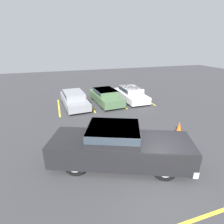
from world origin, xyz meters
The scene contains 10 objects.
ground_plane centered at (0.00, 0.00, 0.00)m, with size 60.00×60.00×0.00m, color #38383A.
stall_stripe_a centered at (-3.56, 9.46, 0.00)m, with size 0.12×4.36×0.01m, color yellow.
stall_stripe_b centered at (-0.88, 9.46, 0.00)m, with size 0.12×4.36×0.01m, color yellow.
stall_stripe_c centered at (1.80, 9.46, 0.00)m, with size 0.12×4.36×0.01m, color yellow.
stall_stripe_d centered at (4.47, 9.46, 0.00)m, with size 0.12×4.36×0.01m, color yellow.
pickup_truck centered at (-1.16, 0.93, 0.93)m, with size 6.36×4.14×1.86m.
parked_sedan_a centered at (-2.23, 9.48, 0.65)m, with size 2.12×4.80×1.22m.
parked_sedan_b centered at (0.55, 9.39, 0.66)m, with size 2.20×4.60×1.23m.
parked_sedan_c centered at (3.04, 9.43, 0.65)m, with size 1.85×4.37×1.22m.
traffic_cone centered at (3.28, 2.67, 0.32)m, with size 0.41×0.41×0.68m.
Camera 1 is at (-3.51, -5.13, 5.13)m, focal length 28.00 mm.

